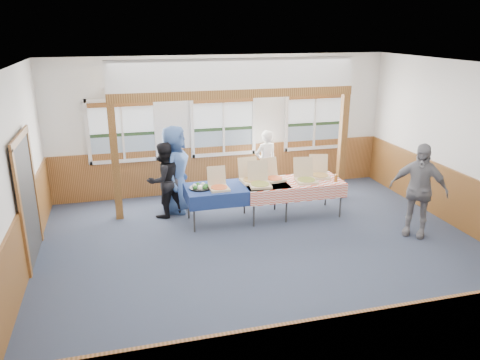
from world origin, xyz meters
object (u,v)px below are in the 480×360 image
object	(u,v)px
woman_white	(266,162)
person_grey	(418,190)
table_left	(237,188)
table_right	(293,184)
man_blue	(175,169)
woman_black	(164,180)

from	to	relation	value
woman_white	person_grey	bearing A→B (deg)	110.63
table_left	table_right	bearing A→B (deg)	-22.41
woman_white	person_grey	distance (m)	3.57
man_blue	woman_black	bearing A→B (deg)	151.13
woman_black	woman_white	bearing A→B (deg)	167.95
woman_white	man_blue	xyz separation A→B (m)	(-2.19, -0.56, 0.17)
table_left	table_right	distance (m)	1.18
table_right	man_blue	world-z (taller)	man_blue
table_right	man_blue	distance (m)	2.49
table_left	table_right	size ratio (longest dim) A/B	1.04
table_left	woman_black	size ratio (longest dim) A/B	1.42
table_left	table_right	world-z (taller)	same
woman_white	man_blue	bearing A→B (deg)	-0.36
woman_white	man_blue	world-z (taller)	man_blue
woman_white	person_grey	xyz separation A→B (m)	(2.05, -2.91, 0.13)
man_blue	person_grey	bearing A→B (deg)	-97.67
person_grey	woman_white	bearing A→B (deg)	168.80
table_right	woman_white	xyz separation A→B (m)	(-0.13, 1.43, 0.07)
table_left	woman_black	distance (m)	1.53
table_right	person_grey	distance (m)	2.44
woman_black	man_blue	distance (m)	0.37
man_blue	person_grey	xyz separation A→B (m)	(4.25, -2.36, -0.04)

